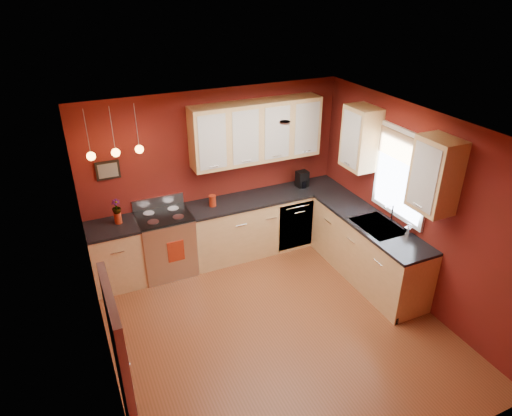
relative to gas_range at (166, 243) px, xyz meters
name	(u,v)px	position (x,y,z in m)	size (l,w,h in m)	color
floor	(276,327)	(0.92, -1.80, -0.48)	(4.20, 4.20, 0.00)	brown
ceiling	(281,132)	(0.92, -1.80, 2.12)	(4.00, 4.20, 0.02)	white
wall_back	(216,175)	(0.92, 0.30, 0.82)	(4.00, 0.02, 2.60)	maroon
wall_front	(401,370)	(0.92, -3.90, 0.82)	(4.00, 0.02, 2.60)	maroon
wall_left	(98,285)	(-1.08, -1.80, 0.82)	(0.02, 4.20, 2.60)	maroon
wall_right	(414,208)	(2.92, -1.80, 0.82)	(0.02, 4.20, 2.60)	maroon
base_cabinets_back_left	(116,256)	(-0.73, 0.00, -0.03)	(0.70, 0.60, 0.90)	#E9BD7D
base_cabinets_back_right	(267,222)	(1.65, 0.00, -0.03)	(2.54, 0.60, 0.90)	#E9BD7D
base_cabinets_right	(367,250)	(2.62, -1.35, -0.03)	(0.60, 2.10, 0.90)	#E9BD7D
counter_back_left	(111,228)	(-0.73, 0.00, 0.44)	(0.70, 0.62, 0.04)	black
counter_back_right	(267,196)	(1.65, 0.00, 0.44)	(2.54, 0.62, 0.04)	black
counter_right	(371,222)	(2.62, -1.35, 0.44)	(0.62, 2.10, 0.04)	black
gas_range	(166,243)	(0.00, 0.00, 0.00)	(0.76, 0.64, 1.11)	silver
dishwasher_front	(296,226)	(2.02, -0.29, -0.03)	(0.60, 0.02, 0.80)	silver
sink	(378,227)	(2.62, -1.50, 0.43)	(0.50, 0.70, 0.33)	#939398
window	(402,172)	(2.89, -1.50, 1.21)	(0.06, 1.02, 1.22)	white
door_left_wall	(127,394)	(-1.05, -3.00, 0.54)	(0.12, 0.82, 2.05)	white
upper_cabinets_back	(257,132)	(1.52, 0.12, 1.47)	(2.00, 0.35, 0.90)	#E9BD7D
upper_cabinets_right	(394,155)	(2.75, -1.48, 1.47)	(0.35, 1.95, 0.90)	#E9BD7D
wall_picture	(108,170)	(-0.63, 0.28, 1.17)	(0.32, 0.03, 0.26)	black
pendant_lights	(116,152)	(-0.53, -0.05, 1.53)	(0.71, 0.11, 0.66)	#939398
red_canister	(212,201)	(0.75, 0.01, 0.54)	(0.11, 0.11, 0.17)	#A22911
red_vase	(118,218)	(-0.62, 0.06, 0.54)	(0.10, 0.10, 0.16)	#A22911
flowers	(116,207)	(-0.62, 0.06, 0.71)	(0.12, 0.12, 0.22)	#A22911
coffee_maker	(302,180)	(2.30, 0.06, 0.58)	(0.19, 0.19, 0.26)	black
soap_pump	(408,229)	(2.82, -1.86, 0.54)	(0.08, 0.08, 0.17)	white
dish_towel	(176,251)	(0.06, -0.33, 0.04)	(0.24, 0.02, 0.32)	#A22911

